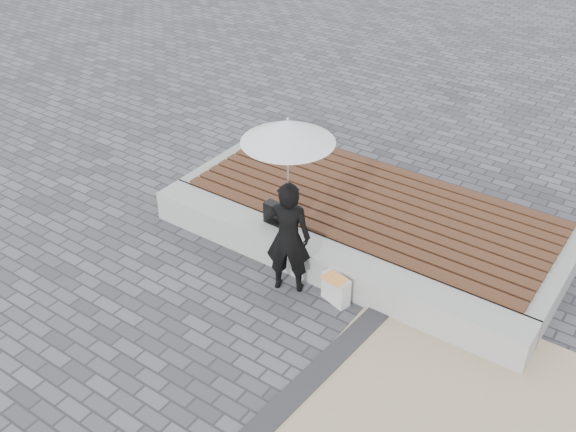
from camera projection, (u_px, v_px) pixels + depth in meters
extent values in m
plane|color=#535358|center=(241.00, 354.00, 6.94)|extent=(80.00, 80.00, 0.00)
cube|color=#2F2E31|center=(271.00, 418.00, 6.24)|extent=(0.61, 5.20, 0.04)
cube|color=#ABABA6|center=(324.00, 262.00, 7.93)|extent=(5.00, 0.45, 0.40)
cube|color=#989993|center=(372.00, 216.00, 8.75)|extent=(5.00, 2.00, 0.40)
imported|color=black|center=(288.00, 237.00, 7.47)|extent=(0.61, 0.52, 1.42)
cylinder|color=#BCBCC1|center=(288.00, 183.00, 7.08)|extent=(0.02, 0.02, 0.98)
cone|color=silver|center=(288.00, 131.00, 6.74)|extent=(0.98, 0.98, 0.24)
sphere|color=#BCBCC1|center=(288.00, 119.00, 6.66)|extent=(0.03, 0.03, 0.03)
cube|color=black|center=(279.00, 215.00, 8.16)|extent=(0.40, 0.15, 0.28)
cube|color=silver|center=(336.00, 289.00, 7.55)|extent=(0.37, 0.23, 0.36)
cube|color=#F23D45|center=(334.00, 279.00, 7.41)|extent=(0.29, 0.24, 0.01)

